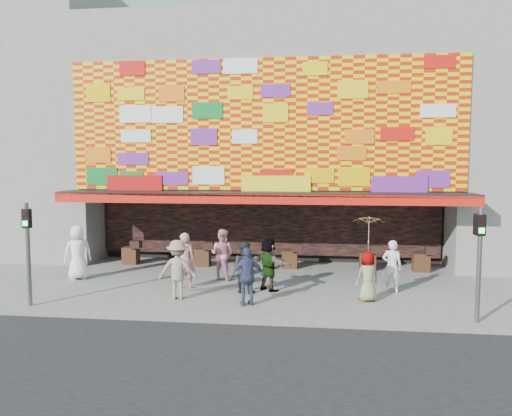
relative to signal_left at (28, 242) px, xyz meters
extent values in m
plane|color=slate|center=(6.20, 1.50, -1.86)|extent=(90.00, 90.00, 0.00)
cube|color=black|center=(6.20, -5.00, -1.85)|extent=(30.00, 8.00, 0.02)
cube|color=gray|center=(6.20, 9.50, 4.64)|extent=(15.00, 8.00, 7.00)
cube|color=black|center=(6.20, 10.50, -0.36)|extent=(15.00, 6.00, 3.00)
cube|color=gray|center=(-1.10, 6.50, -0.36)|extent=(0.40, 2.00, 3.00)
cube|color=gray|center=(13.50, 6.50, -0.36)|extent=(0.40, 2.00, 3.00)
cube|color=black|center=(6.20, 4.90, 1.14)|extent=(15.20, 1.60, 0.12)
cube|color=red|center=(6.20, 4.12, 0.99)|extent=(15.20, 0.04, 0.35)
cube|color=#FFD600|center=(6.20, 5.46, 3.69)|extent=(14.80, 0.08, 4.90)
cube|color=black|center=(6.20, 7.35, -0.31)|extent=(14.00, 0.25, 2.50)
cube|color=gray|center=(-6.80, 9.50, 4.14)|extent=(11.00, 8.00, 12.00)
cylinder|color=#59595B|center=(0.00, 0.00, -0.36)|extent=(0.12, 0.12, 3.00)
cube|color=black|center=(0.00, 0.00, 0.69)|extent=(0.22, 0.18, 0.55)
cube|color=black|center=(0.00, -0.09, 0.82)|extent=(0.14, 0.02, 0.14)
cube|color=#19E533|center=(0.00, -0.09, 0.56)|extent=(0.14, 0.02, 0.14)
cylinder|color=#59595B|center=(12.40, 0.00, -0.36)|extent=(0.12, 0.12, 3.00)
cube|color=black|center=(12.40, 0.00, 0.69)|extent=(0.22, 0.18, 0.55)
cube|color=black|center=(12.40, -0.09, 0.82)|extent=(0.14, 0.02, 0.14)
cube|color=#19E533|center=(12.40, -0.09, 0.56)|extent=(0.14, 0.02, 0.14)
imported|color=white|center=(-0.16, 3.30, -0.89)|extent=(1.13, 1.05, 1.94)
imported|color=tan|center=(3.93, 2.53, -0.93)|extent=(0.76, 0.58, 1.86)
imported|color=#222327|center=(5.94, 2.23, -1.04)|extent=(0.95, 0.83, 1.64)
imported|color=gray|center=(4.06, 1.23, -0.96)|extent=(1.22, 0.78, 1.81)
imported|color=#373F61|center=(6.26, 0.81, -1.01)|extent=(1.08, 0.76, 1.71)
imported|color=gray|center=(6.70, 2.57, -1.00)|extent=(1.57, 1.39, 1.72)
imported|color=gray|center=(9.77, 1.67, -1.11)|extent=(0.87, 0.74, 1.50)
imported|color=silver|center=(10.64, 2.82, -1.02)|extent=(0.68, 0.52, 1.69)
imported|color=pink|center=(4.92, 3.90, -0.96)|extent=(1.05, 0.93, 1.80)
imported|color=beige|center=(9.77, 1.67, 0.27)|extent=(1.10, 1.11, 0.87)
cylinder|color=#4C3326|center=(9.77, 1.67, -0.61)|extent=(0.02, 0.02, 1.00)
camera|label=1|loc=(8.22, -13.25, 2.30)|focal=35.00mm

